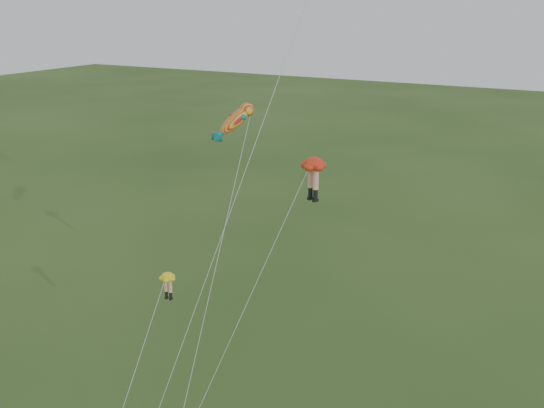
% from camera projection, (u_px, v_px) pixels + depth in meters
% --- Properties ---
extents(legs_kite_red_mid, '(5.49, 6.62, 14.53)m').
position_uv_depth(legs_kite_red_mid, '(311.00, 172.00, 31.12)').
color(legs_kite_red_mid, red).
rests_on(legs_kite_red_mid, ground).
extents(legs_kite_yellow, '(0.97, 5.93, 8.19)m').
position_uv_depth(legs_kite_yellow, '(165.00, 287.00, 32.67)').
color(legs_kite_yellow, yellow).
rests_on(legs_kite_yellow, ground).
extents(fish_kite, '(3.30, 11.58, 16.68)m').
position_uv_depth(fish_kite, '(236.00, 121.00, 35.32)').
color(fish_kite, yellow).
rests_on(fish_kite, ground).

